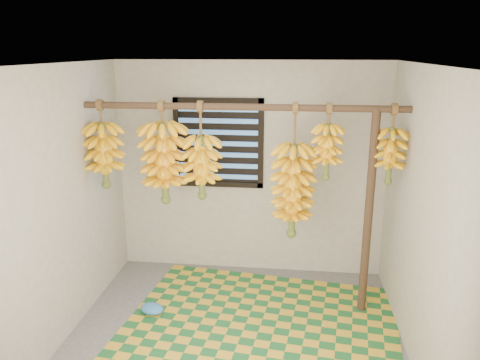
# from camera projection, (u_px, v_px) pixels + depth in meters

# --- Properties ---
(floor) EXTENTS (3.00, 3.00, 0.01)m
(floor) POSITION_uv_depth(u_px,v_px,m) (233.00, 344.00, 4.13)
(floor) COLOR #545454
(floor) RESTS_ON ground
(ceiling) EXTENTS (3.00, 3.00, 0.01)m
(ceiling) POSITION_uv_depth(u_px,v_px,m) (231.00, 64.00, 3.48)
(ceiling) COLOR silver
(ceiling) RESTS_ON wall_back
(wall_back) EXTENTS (3.00, 0.01, 2.40)m
(wall_back) POSITION_uv_depth(u_px,v_px,m) (250.00, 170.00, 5.25)
(wall_back) COLOR gray
(wall_back) RESTS_ON floor
(wall_left) EXTENTS (0.01, 3.00, 2.40)m
(wall_left) POSITION_uv_depth(u_px,v_px,m) (57.00, 209.00, 3.98)
(wall_left) COLOR gray
(wall_left) RESTS_ON floor
(wall_right) EXTENTS (0.01, 3.00, 2.40)m
(wall_right) POSITION_uv_depth(u_px,v_px,m) (423.00, 224.00, 3.64)
(wall_right) COLOR gray
(wall_right) RESTS_ON floor
(window) EXTENTS (1.00, 0.04, 1.00)m
(window) POSITION_uv_depth(u_px,v_px,m) (218.00, 143.00, 5.18)
(window) COLOR black
(window) RESTS_ON wall_back
(hanging_pole) EXTENTS (3.00, 0.06, 0.06)m
(hanging_pole) POSITION_uv_depth(u_px,v_px,m) (242.00, 107.00, 4.26)
(hanging_pole) COLOR #463121
(hanging_pole) RESTS_ON wall_left
(support_post) EXTENTS (0.08, 0.08, 2.00)m
(support_post) POSITION_uv_depth(u_px,v_px,m) (368.00, 216.00, 4.39)
(support_post) COLOR #463121
(support_post) RESTS_ON floor
(woven_mat) EXTENTS (2.74, 2.30, 0.01)m
(woven_mat) POSITION_uv_depth(u_px,v_px,m) (260.00, 326.00, 4.39)
(woven_mat) COLOR #1A5B29
(woven_mat) RESTS_ON floor
(plastic_bag) EXTENTS (0.28, 0.23, 0.10)m
(plastic_bag) POSITION_uv_depth(u_px,v_px,m) (152.00, 309.00, 4.57)
(plastic_bag) COLOR #3171B6
(plastic_bag) RESTS_ON woven_mat
(banana_bunch_a) EXTENTS (0.37, 0.37, 0.85)m
(banana_bunch_a) POSITION_uv_depth(u_px,v_px,m) (104.00, 155.00, 4.54)
(banana_bunch_a) COLOR brown
(banana_bunch_a) RESTS_ON hanging_pole
(banana_bunch_b) EXTENTS (0.43, 0.43, 0.99)m
(banana_bunch_b) POSITION_uv_depth(u_px,v_px,m) (164.00, 163.00, 4.49)
(banana_bunch_b) COLOR brown
(banana_bunch_b) RESTS_ON hanging_pole
(banana_bunch_c) EXTENTS (0.37, 0.37, 0.93)m
(banana_bunch_c) POSITION_uv_depth(u_px,v_px,m) (202.00, 167.00, 4.46)
(banana_bunch_c) COLOR brown
(banana_bunch_c) RESTS_ON hanging_pole
(banana_bunch_d) EXTENTS (0.29, 0.29, 0.70)m
(banana_bunch_d) POSITION_uv_depth(u_px,v_px,m) (327.00, 151.00, 4.28)
(banana_bunch_d) COLOR brown
(banana_bunch_d) RESTS_ON hanging_pole
(banana_bunch_e) EXTENTS (0.39, 0.39, 1.28)m
(banana_bunch_e) POSITION_uv_depth(u_px,v_px,m) (293.00, 191.00, 4.42)
(banana_bunch_e) COLOR brown
(banana_bunch_e) RESTS_ON hanging_pole
(banana_bunch_f) EXTENTS (0.30, 0.30, 0.73)m
(banana_bunch_f) POSITION_uv_depth(u_px,v_px,m) (390.00, 156.00, 4.22)
(banana_bunch_f) COLOR brown
(banana_bunch_f) RESTS_ON hanging_pole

